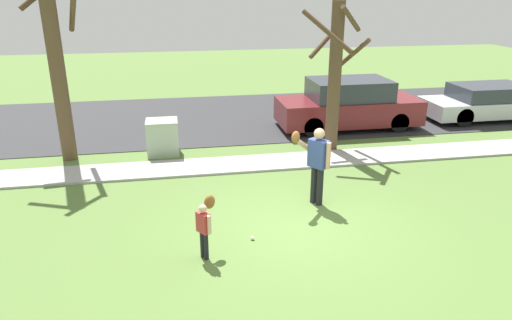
{
  "coord_description": "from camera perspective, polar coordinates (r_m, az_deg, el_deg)",
  "views": [
    {
      "loc": [
        -2.24,
        -8.0,
        4.53
      ],
      "look_at": [
        -0.58,
        1.29,
        1.0
      ],
      "focal_mm": 32.71,
      "sensor_mm": 36.0,
      "label": 1
    }
  ],
  "objects": [
    {
      "name": "parked_suv_maroon",
      "position": [
        16.04,
        11.21,
        6.64
      ],
      "size": [
        4.7,
        1.9,
        1.63
      ],
      "color": "maroon",
      "rests_on": "road_surface"
    },
    {
      "name": "parked_sedan_silver",
      "position": [
        18.79,
        26.52,
        6.36
      ],
      "size": [
        4.6,
        1.8,
        1.23
      ],
      "color": "silver",
      "rests_on": "road_surface"
    },
    {
      "name": "person_adult",
      "position": [
        10.05,
        7.39,
        0.17
      ],
      "size": [
        0.87,
        0.52,
        1.73
      ],
      "rotation": [
        0.0,
        0.0,
        -2.54
      ],
      "color": "black",
      "rests_on": "ground"
    },
    {
      "name": "utility_cabinet",
      "position": [
        13.49,
        -11.34,
        2.74
      ],
      "size": [
        0.88,
        0.78,
        1.0
      ],
      "primitive_type": "cube",
      "color": "#9EB293",
      "rests_on": "ground"
    },
    {
      "name": "street_tree_near",
      "position": [
        13.4,
        9.65,
        10.45
      ],
      "size": [
        1.84,
        1.88,
        4.19
      ],
      "color": "brown",
      "rests_on": "ground"
    },
    {
      "name": "street_tree_far",
      "position": [
        13.34,
        -23.53,
        12.95
      ],
      "size": [
        1.85,
        1.89,
        5.97
      ],
      "color": "brown",
      "rests_on": "ground"
    },
    {
      "name": "baseball",
      "position": [
        8.97,
        -0.44,
        -9.53
      ],
      "size": [
        0.07,
        0.07,
        0.07
      ],
      "primitive_type": "sphere",
      "color": "white",
      "rests_on": "ground"
    },
    {
      "name": "person_child",
      "position": [
        8.22,
        -6.23,
        -7.39
      ],
      "size": [
        0.4,
        0.56,
        1.08
      ],
      "rotation": [
        0.0,
        0.0,
        0.6
      ],
      "color": "black",
      "rests_on": "ground"
    },
    {
      "name": "sidewalk_strip",
      "position": [
        12.64,
        0.72,
        -0.34
      ],
      "size": [
        36.0,
        1.2,
        0.06
      ],
      "primitive_type": "cube",
      "color": "#A3A39E",
      "rests_on": "ground"
    },
    {
      "name": "road_surface",
      "position": [
        17.34,
        -2.41,
        5.39
      ],
      "size": [
        36.0,
        6.8,
        0.02
      ],
      "primitive_type": "cube",
      "color": "#2D2D30",
      "rests_on": "ground"
    },
    {
      "name": "ground_plane",
      "position": [
        12.56,
        0.8,
        -0.63
      ],
      "size": [
        48.0,
        48.0,
        0.0
      ],
      "primitive_type": "plane",
      "color": "#567538"
    }
  ]
}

